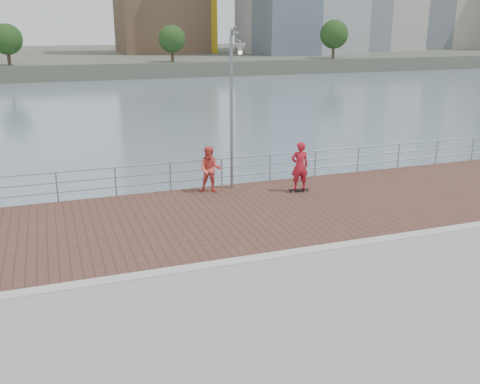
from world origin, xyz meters
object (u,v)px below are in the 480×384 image
object	(u,v)px
skateboarder	(300,166)
bystander	(210,170)
guardrail	(196,171)
street_lamp	(235,82)

from	to	relation	value
skateboarder	bystander	size ratio (longest dim) A/B	1.04
bystander	guardrail	bearing A→B (deg)	135.14
street_lamp	skateboarder	world-z (taller)	street_lamp
guardrail	street_lamp	bearing A→B (deg)	-35.92
guardrail	skateboarder	bearing A→B (deg)	-27.13
street_lamp	bystander	distance (m)	3.34
street_lamp	bystander	world-z (taller)	street_lamp
guardrail	bystander	distance (m)	0.84
street_lamp	guardrail	bearing A→B (deg)	144.08
bystander	street_lamp	bearing A→B (deg)	8.94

